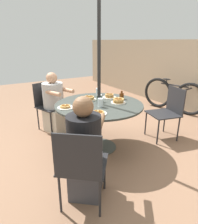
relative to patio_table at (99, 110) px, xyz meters
name	(u,v)px	position (x,y,z in m)	size (l,w,h in m)	color
ground_plane	(99,147)	(0.00, 0.00, -0.63)	(12.00, 12.00, 0.00)	#8C664C
patio_table	(99,110)	(0.00, 0.00, 0.00)	(1.31, 1.31, 0.73)	#383D38
umbrella_pole	(99,76)	(0.00, 0.00, 0.52)	(0.05, 0.05, 2.30)	black
patio_chair_north	(168,110)	(0.30, 1.19, -0.12)	(0.56, 0.56, 0.89)	#232326
patio_chair_east	(49,103)	(-1.16, -0.41, -0.12)	(0.59, 0.59, 0.89)	#232326
diner_east	(55,105)	(-0.99, -0.35, -0.14)	(0.61, 0.52, 1.10)	beige
patio_chair_south	(81,164)	(0.95, -0.78, -0.12)	(0.65, 0.65, 0.89)	#232326
diner_south	(85,153)	(0.81, -0.67, -0.11)	(0.59, 0.57, 1.14)	#3D3D42
pancake_plate_a	(98,113)	(0.37, -0.24, 0.12)	(0.23, 0.23, 0.04)	silver
pancake_plate_b	(118,101)	(0.12, 0.27, 0.13)	(0.23, 0.23, 0.08)	silver
pancake_plate_c	(89,98)	(-0.25, -0.03, 0.13)	(0.23, 0.23, 0.07)	silver
pancake_plate_d	(65,107)	(-0.07, -0.51, 0.12)	(0.23, 0.23, 0.05)	silver
pancake_plate_e	(109,96)	(-0.19, 0.32, 0.13)	(0.23, 0.23, 0.07)	silver
syrup_bottle	(122,96)	(-0.03, 0.44, 0.15)	(0.09, 0.07, 0.13)	#602D0F
coffee_cup	(99,98)	(-0.09, 0.06, 0.16)	(0.08, 0.08, 0.11)	#33513D
drinking_glass_a	(100,103)	(0.14, -0.06, 0.16)	(0.08, 0.08, 0.12)	silver
drinking_glass_b	(98,91)	(-0.48, 0.27, 0.16)	(0.07, 0.07, 0.11)	silver
bicycle	(173,95)	(-0.60, 2.44, -0.25)	(1.54, 0.50, 0.77)	black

